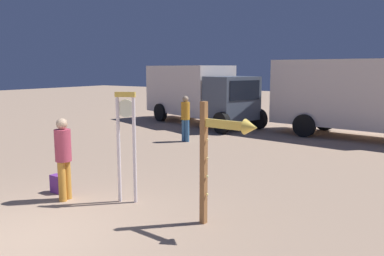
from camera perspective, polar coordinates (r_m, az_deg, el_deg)
name	(u,v)px	position (r m, az deg, el deg)	size (l,w,h in m)	color
ground_plane	(16,242)	(6.98, -24.20, -14.93)	(80.00, 80.00, 0.00)	tan
standing_clock	(126,137)	(7.92, -9.54, -1.31)	(0.40, 0.25, 2.25)	white
arrow_sign	(222,146)	(6.50, 4.34, -2.69)	(1.09, 0.27, 2.15)	#9D683A
person_near_clock	(63,155)	(8.42, -18.22, -3.74)	(0.33, 0.33, 1.71)	orange
backpack	(58,184)	(9.14, -18.92, -7.71)	(0.32, 0.22, 0.39)	#723491
person_distant	(185,116)	(14.42, -0.96, 1.73)	(0.33, 0.33, 1.70)	#376899
box_truck_near	(360,96)	(16.38, 23.27, 4.29)	(7.47, 3.04, 3.03)	silver
box_truck_far	(197,92)	(19.27, 0.68, 5.31)	(7.04, 4.40, 2.81)	silver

